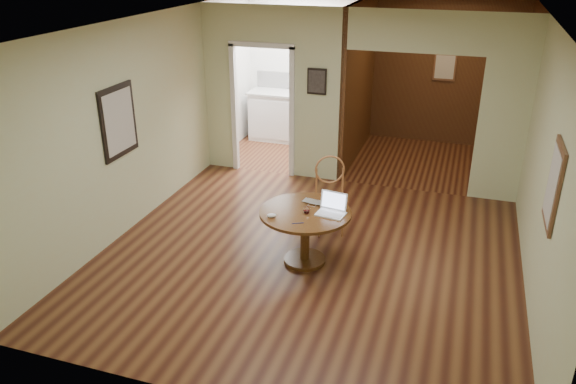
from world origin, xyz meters
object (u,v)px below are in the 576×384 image
(open_laptop, at_px, (332,207))
(dining_table, at_px, (305,224))
(closed_laptop, at_px, (314,204))
(chair, at_px, (330,190))

(open_laptop, bearing_deg, dining_table, -159.80)
(dining_table, bearing_deg, closed_laptop, 76.11)
(chair, bearing_deg, dining_table, -113.77)
(chair, bearing_deg, open_laptop, -93.88)
(open_laptop, height_order, closed_laptop, open_laptop)
(chair, height_order, open_laptop, chair)
(dining_table, height_order, closed_laptop, closed_laptop)
(dining_table, height_order, chair, chair)
(dining_table, distance_m, closed_laptop, 0.27)
(open_laptop, bearing_deg, chair, 113.55)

